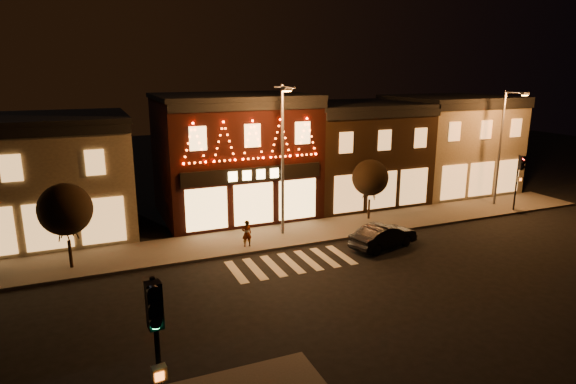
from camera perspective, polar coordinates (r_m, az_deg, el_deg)
ground at (r=22.56m, az=4.43°, el=-11.86°), size 120.00×120.00×0.00m
sidewalk_far at (r=30.01m, az=0.86°, el=-4.92°), size 44.00×4.00×0.15m
building_left at (r=32.76m, az=-28.65°, el=1.45°), size 12.20×8.28×7.30m
building_pulp at (r=33.79m, az=-6.33°, el=4.32°), size 10.20×8.34×8.30m
building_right_a at (r=37.64m, az=7.72°, el=4.66°), size 9.20×8.28×7.50m
building_right_b at (r=42.85m, az=18.21°, el=5.43°), size 9.20×8.28×7.80m
traffic_signal_near at (r=12.45m, az=-15.12°, el=-16.15°), size 0.38×0.52×5.03m
traffic_signal_far at (r=37.68m, az=25.47°, el=2.21°), size 0.32×0.45×3.97m
streetlamp_mid at (r=28.37m, az=-0.57°, el=5.01°), size 0.85×2.03×8.90m
streetlamp_right at (r=38.35m, az=23.92°, el=5.66°), size 0.52×1.89×8.31m
tree_left at (r=26.35m, az=-24.63°, el=-1.87°), size 2.60×2.60×4.35m
tree_right at (r=32.53m, az=9.60°, el=1.66°), size 2.40×2.40×4.01m
dark_sedan at (r=28.28m, az=11.12°, el=-5.09°), size 4.44×2.45×1.39m
pedestrian at (r=27.61m, az=-4.85°, el=-4.85°), size 0.57×0.38×1.54m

